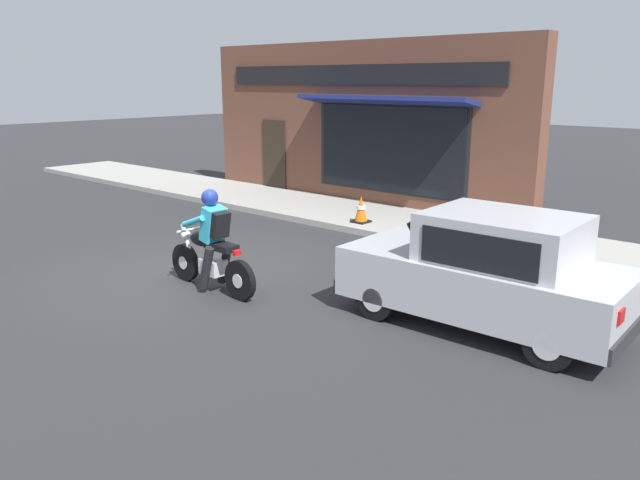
% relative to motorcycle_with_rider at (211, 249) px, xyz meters
% --- Properties ---
extents(ground_plane, '(80.00, 80.00, 0.00)m').
position_rel_motorcycle_with_rider_xyz_m(ground_plane, '(0.36, 0.88, -0.68)').
color(ground_plane, '#2B2B2D').
extents(sidewalk_curb, '(2.60, 22.00, 0.14)m').
position_rel_motorcycle_with_rider_xyz_m(sidewalk_curb, '(5.64, 3.88, -0.61)').
color(sidewalk_curb, '#9E9B93').
rests_on(sidewalk_curb, ground).
extents(storefront_building, '(1.25, 10.14, 4.20)m').
position_rel_motorcycle_with_rider_xyz_m(storefront_building, '(7.17, 2.77, 1.43)').
color(storefront_building, brown).
rests_on(storefront_building, ground).
extents(motorcycle_with_rider, '(0.56, 2.02, 1.62)m').
position_rel_motorcycle_with_rider_xyz_m(motorcycle_with_rider, '(0.00, 0.00, 0.00)').
color(motorcycle_with_rider, black).
rests_on(motorcycle_with_rider, ground).
extents(car_hatchback, '(1.74, 3.82, 1.57)m').
position_rel_motorcycle_with_rider_xyz_m(car_hatchback, '(1.46, -3.92, 0.09)').
color(car_hatchback, black).
rests_on(car_hatchback, ground).
extents(traffic_cone, '(0.36, 0.36, 0.60)m').
position_rel_motorcycle_with_rider_xyz_m(traffic_cone, '(4.88, 0.82, -0.25)').
color(traffic_cone, black).
rests_on(traffic_cone, sidewalk_curb).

